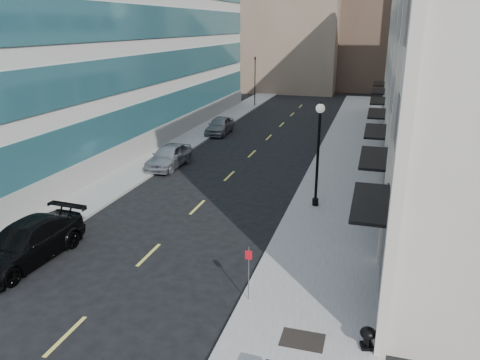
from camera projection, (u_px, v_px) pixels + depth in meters
The scene contains 14 objects.
sidewalk_right at pixel (341, 185), 29.87m from camera, with size 5.00×80.00×0.15m, color gray.
sidewalk_left at pixel (143, 167), 33.60m from camera, with size 3.00×80.00×0.15m, color gray.
building_left at pixel (73, 22), 39.36m from camera, with size 16.14×46.00×20.00m.
skyline_tan_far at pixel (252, 18), 84.96m from camera, with size 12.00×14.00×22.00m, color #90735E.
skyline_stone at pixel (449, 23), 65.83m from camera, with size 10.00×14.00×20.00m, color beige.
grate_far at pixel (302, 340), 15.06m from camera, with size 1.40×1.00×0.01m, color black.
road_centerline at pixel (215, 190), 29.15m from camera, with size 0.15×68.20×0.01m.
traffic_signal at pixel (255, 60), 57.05m from camera, with size 0.66×0.66×6.98m.
car_black_pickup at pixel (25, 243), 20.14m from camera, with size 2.41×5.94×1.72m, color black.
car_silver_sedan at pixel (169, 156), 33.61m from camera, with size 1.98×4.93×1.68m, color #94969C.
car_grey_sedan at pixel (220, 125), 43.96m from camera, with size 1.89×4.70×1.60m, color slate.
lamppost at pixel (318, 146), 25.24m from camera, with size 0.49×0.49×5.85m.
sign_post at pixel (249, 265), 16.87m from camera, with size 0.25×0.07×2.13m.
urn_planter at pixel (368, 336), 14.58m from camera, with size 0.51×0.51×0.71m.
Camera 1 is at (9.22, -8.92, 9.81)m, focal length 35.00 mm.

